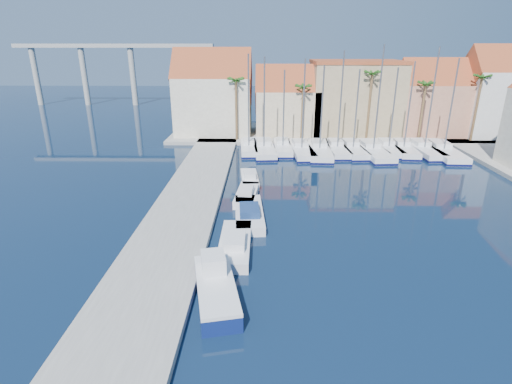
% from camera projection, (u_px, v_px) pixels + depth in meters
% --- Properties ---
extents(ground, '(260.00, 260.00, 0.00)m').
position_uv_depth(ground, '(294.00, 314.00, 22.72)').
color(ground, black).
rests_on(ground, ground).
extents(quay_west, '(6.00, 77.00, 0.50)m').
position_uv_depth(quay_west, '(182.00, 214.00, 35.44)').
color(quay_west, gray).
rests_on(quay_west, ground).
extents(shore_north, '(54.00, 16.00, 0.50)m').
position_uv_depth(shore_north, '(334.00, 133.00, 67.41)').
color(shore_north, gray).
rests_on(shore_north, ground).
extents(fishing_boat, '(3.56, 6.95, 2.32)m').
position_uv_depth(fishing_boat, '(216.00, 286.00, 23.99)').
color(fishing_boat, navy).
rests_on(fishing_boat, ground).
extents(motorboat_west_0, '(2.27, 7.04, 1.40)m').
position_uv_depth(motorboat_west_0, '(235.00, 244.00, 29.59)').
color(motorboat_west_0, white).
rests_on(motorboat_west_0, ground).
extents(motorboat_west_1, '(2.92, 7.58, 1.40)m').
position_uv_depth(motorboat_west_1, '(249.00, 214.00, 34.92)').
color(motorboat_west_1, white).
rests_on(motorboat_west_1, ground).
extents(motorboat_west_2, '(2.40, 6.10, 1.40)m').
position_uv_depth(motorboat_west_2, '(247.00, 194.00, 39.38)').
color(motorboat_west_2, white).
rests_on(motorboat_west_2, ground).
extents(motorboat_west_3, '(2.31, 5.68, 1.40)m').
position_uv_depth(motorboat_west_3, '(250.00, 178.00, 44.05)').
color(motorboat_west_3, white).
rests_on(motorboat_west_3, ground).
extents(sailboat_0, '(2.84, 8.67, 13.24)m').
position_uv_depth(sailboat_0, '(249.00, 147.00, 56.81)').
color(sailboat_0, white).
rests_on(sailboat_0, ground).
extents(sailboat_1, '(3.73, 10.94, 12.91)m').
position_uv_depth(sailboat_1, '(264.00, 148.00, 56.57)').
color(sailboat_1, white).
rests_on(sailboat_1, ground).
extents(sailboat_2, '(2.56, 9.07, 11.21)m').
position_uv_depth(sailboat_2, '(283.00, 147.00, 57.02)').
color(sailboat_2, white).
rests_on(sailboat_2, ground).
extents(sailboat_3, '(3.59, 10.60, 12.71)m').
position_uv_depth(sailboat_3, '(301.00, 149.00, 55.85)').
color(sailboat_3, white).
rests_on(sailboat_3, ground).
extents(sailboat_4, '(3.60, 11.44, 11.86)m').
position_uv_depth(sailboat_4, '(319.00, 150.00, 55.64)').
color(sailboat_4, white).
rests_on(sailboat_4, ground).
extents(sailboat_5, '(2.89, 9.74, 13.69)m').
position_uv_depth(sailboat_5, '(336.00, 148.00, 56.35)').
color(sailboat_5, white).
rests_on(sailboat_5, ground).
extents(sailboat_6, '(3.24, 10.08, 11.37)m').
position_uv_depth(sailboat_6, '(352.00, 149.00, 56.16)').
color(sailboat_6, white).
rests_on(sailboat_6, ground).
extents(sailboat_7, '(3.88, 11.81, 14.41)m').
position_uv_depth(sailboat_7, '(372.00, 150.00, 55.42)').
color(sailboat_7, white).
rests_on(sailboat_7, ground).
extents(sailboat_8, '(2.68, 9.22, 11.55)m').
position_uv_depth(sailboat_8, '(388.00, 148.00, 56.56)').
color(sailboat_8, white).
rests_on(sailboat_8, ground).
extents(sailboat_9, '(3.20, 9.84, 12.32)m').
position_uv_depth(sailboat_9, '(403.00, 148.00, 56.32)').
color(sailboat_9, white).
rests_on(sailboat_9, ground).
extents(sailboat_10, '(3.27, 10.74, 14.13)m').
position_uv_depth(sailboat_10, '(422.00, 149.00, 56.14)').
color(sailboat_10, white).
rests_on(sailboat_10, ground).
extents(sailboat_11, '(3.64, 12.03, 12.77)m').
position_uv_depth(sailboat_11, '(442.00, 150.00, 55.29)').
color(sailboat_11, white).
rests_on(sailboat_11, ground).
extents(building_0, '(12.30, 9.00, 13.50)m').
position_uv_depth(building_0, '(214.00, 96.00, 64.65)').
color(building_0, beige).
rests_on(building_0, shore_north).
extents(building_1, '(10.30, 8.00, 11.00)m').
position_uv_depth(building_1, '(287.00, 104.00, 64.86)').
color(building_1, tan).
rests_on(building_1, shore_north).
extents(building_2, '(14.20, 10.20, 11.50)m').
position_uv_depth(building_2, '(354.00, 97.00, 65.26)').
color(building_2, tan).
rests_on(building_2, shore_north).
extents(building_3, '(10.30, 8.00, 12.00)m').
position_uv_depth(building_3, '(430.00, 101.00, 64.24)').
color(building_3, '#B9755D').
rests_on(building_3, shore_north).
extents(building_4, '(8.30, 8.00, 14.00)m').
position_uv_depth(building_4, '(491.00, 94.00, 62.75)').
color(building_4, silver).
rests_on(building_4, shore_north).
extents(palm_0, '(2.60, 2.60, 10.15)m').
position_uv_depth(palm_0, '(236.00, 82.00, 59.00)').
color(palm_0, brown).
rests_on(palm_0, shore_north).
extents(palm_1, '(2.60, 2.60, 9.15)m').
position_uv_depth(palm_1, '(303.00, 89.00, 59.15)').
color(palm_1, brown).
rests_on(palm_1, shore_north).
extents(palm_2, '(2.60, 2.60, 11.15)m').
position_uv_depth(palm_2, '(372.00, 76.00, 58.30)').
color(palm_2, brown).
rests_on(palm_2, shore_north).
extents(palm_3, '(2.60, 2.60, 9.65)m').
position_uv_depth(palm_3, '(426.00, 86.00, 58.65)').
color(palm_3, brown).
rests_on(palm_3, shore_north).
extents(palm_4, '(2.60, 2.60, 10.65)m').
position_uv_depth(palm_4, '(482.00, 80.00, 58.17)').
color(palm_4, brown).
rests_on(palm_4, shore_north).
extents(viaduct, '(48.00, 2.20, 14.45)m').
position_uv_depth(viaduct, '(111.00, 62.00, 96.68)').
color(viaduct, '#9E9E99').
rests_on(viaduct, ground).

